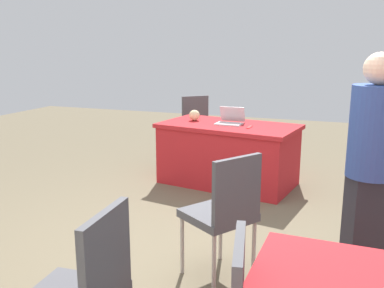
{
  "coord_description": "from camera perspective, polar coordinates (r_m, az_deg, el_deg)",
  "views": [
    {
      "loc": [
        -1.11,
        3.11,
        1.69
      ],
      "look_at": [
        0.11,
        -0.17,
        0.9
      ],
      "focal_mm": 40.04,
      "sensor_mm": 36.0,
      "label": 1
    }
  ],
  "objects": [
    {
      "name": "ground_plane",
      "position": [
        3.71,
        0.73,
        -14.4
      ],
      "size": [
        14.4,
        14.4,
        0.0
      ],
      "primitive_type": "plane",
      "color": "brown"
    },
    {
      "name": "person_presenter",
      "position": [
        3.23,
        22.8,
        -1.97
      ],
      "size": [
        0.46,
        0.46,
        1.67
      ],
      "rotation": [
        0.0,
        0.0,
        0.51
      ],
      "color": "#26262D",
      "rests_on": "ground"
    },
    {
      "name": "laptop_silver",
      "position": [
        5.32,
        5.08,
        3.1
      ],
      "size": [
        0.33,
        0.3,
        0.21
      ],
      "rotation": [
        0.0,
        0.0,
        -0.03
      ],
      "color": "silver",
      "rests_on": "table_foreground"
    },
    {
      "name": "yarn_ball",
      "position": [
        5.54,
        0.33,
        3.85
      ],
      "size": [
        0.14,
        0.14,
        0.14
      ],
      "primitive_type": "sphere",
      "color": "beige",
      "rests_on": "table_foreground"
    },
    {
      "name": "scissors_red",
      "position": [
        5.12,
        7.66,
        2.25
      ],
      "size": [
        0.04,
        0.18,
        0.01
      ],
      "primitive_type": "cube",
      "rotation": [
        0.0,
        0.0,
        1.54
      ],
      "color": "red",
      "rests_on": "table_foreground"
    },
    {
      "name": "table_foreground",
      "position": [
        5.39,
        4.83,
        -1.33
      ],
      "size": [
        1.79,
        1.16,
        0.76
      ],
      "rotation": [
        0.0,
        0.0,
        -0.16
      ],
      "color": "#AD1E23",
      "rests_on": "ground"
    },
    {
      "name": "chair_tucked_left",
      "position": [
        6.65,
        0.02,
        3.02
      ],
      "size": [
        0.62,
        0.62,
        0.98
      ],
      "rotation": [
        0.0,
        0.0,
        3.87
      ],
      "color": "#9E9993",
      "rests_on": "ground"
    },
    {
      "name": "chair_aisle",
      "position": [
        3.12,
        4.36,
        -8.58
      ],
      "size": [
        0.61,
        0.61,
        0.97
      ],
      "rotation": [
        0.0,
        0.0,
        4.13
      ],
      "color": "#9E9993",
      "rests_on": "ground"
    }
  ]
}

